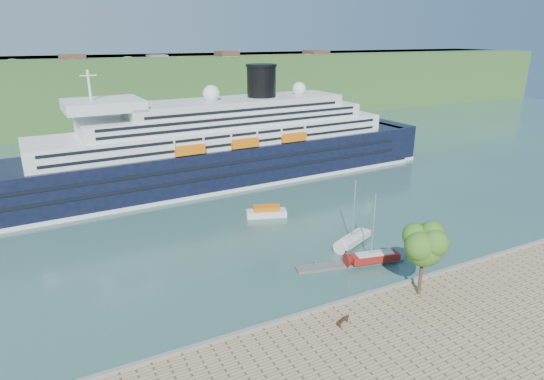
{
  "coord_description": "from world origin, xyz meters",
  "views": [
    {
      "loc": [
        -32.02,
        -38.58,
        31.41
      ],
      "look_at": [
        2.8,
        30.0,
        5.25
      ],
      "focal_mm": 30.0,
      "sensor_mm": 36.0,
      "label": 1
    }
  ],
  "objects": [
    {
      "name": "quay_coping",
      "position": [
        0.0,
        -0.2,
        1.15
      ],
      "size": [
        220.0,
        0.5,
        0.3
      ],
      "primitive_type": "cube",
      "color": "slate",
      "rests_on": "promenade"
    },
    {
      "name": "promenade_tree",
      "position": [
        6.6,
        -2.85,
        6.17
      ],
      "size": [
        6.25,
        6.25,
        10.35
      ],
      "primitive_type": null,
      "color": "#326119",
      "rests_on": "promenade"
    },
    {
      "name": "far_hillside",
      "position": [
        0.0,
        145.0,
        12.0
      ],
      "size": [
        400.0,
        50.0,
        24.0
      ],
      "primitive_type": "cube",
      "color": "#2D5120",
      "rests_on": "ground"
    },
    {
      "name": "floating_pontoon",
      "position": [
        4.63,
        8.66,
        0.18
      ],
      "size": [
        16.13,
        5.56,
        0.36
      ],
      "primitive_type": null,
      "rotation": [
        0.0,
        0.0,
        -0.23
      ],
      "color": "#66615A",
      "rests_on": "ground"
    },
    {
      "name": "tender_launch",
      "position": [
        2.09,
        30.85,
        1.01
      ],
      "size": [
        7.76,
        4.74,
        2.03
      ],
      "primitive_type": null,
      "rotation": [
        0.0,
        0.0,
        -0.33
      ],
      "color": "orange",
      "rests_on": "ground"
    },
    {
      "name": "park_bench",
      "position": [
        -5.55,
        -3.75,
        1.53
      ],
      "size": [
        1.79,
        1.2,
        1.06
      ],
      "primitive_type": null,
      "rotation": [
        0.0,
        0.0,
        0.35
      ],
      "color": "#4D2616",
      "rests_on": "promenade"
    },
    {
      "name": "sailboat_white_far",
      "position": [
        9.12,
        13.82,
        5.2
      ],
      "size": [
        8.28,
        5.27,
        10.4
      ],
      "primitive_type": null,
      "rotation": [
        0.0,
        0.0,
        0.41
      ],
      "color": "silver",
      "rests_on": "ground"
    },
    {
      "name": "ground",
      "position": [
        0.0,
        0.0,
        0.0
      ],
      "size": [
        400.0,
        400.0,
        0.0
      ],
      "primitive_type": "plane",
      "color": "#315750",
      "rests_on": "ground"
    },
    {
      "name": "cruise_ship",
      "position": [
        0.59,
        53.97,
        12.81
      ],
      "size": [
        114.74,
        21.55,
        25.63
      ],
      "primitive_type": null,
      "rotation": [
        0.0,
        0.0,
        0.04
      ],
      "color": "black",
      "rests_on": "ground"
    },
    {
      "name": "sailboat_red",
      "position": [
        7.94,
        7.36,
        5.16
      ],
      "size": [
        8.28,
        3.87,
        10.32
      ],
      "primitive_type": null,
      "rotation": [
        0.0,
        0.0,
        -0.21
      ],
      "color": "maroon",
      "rests_on": "ground"
    }
  ]
}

